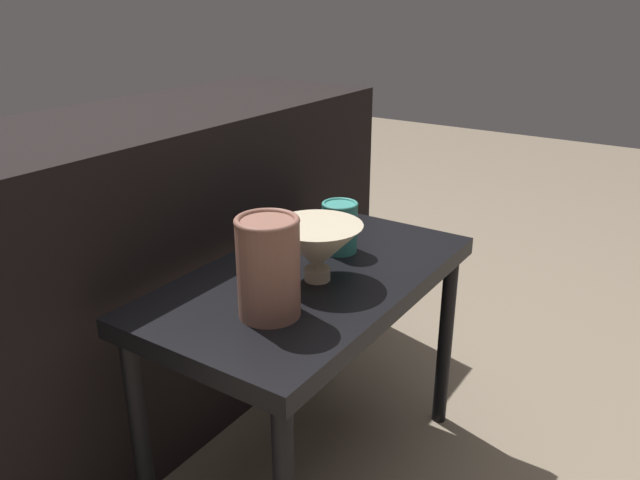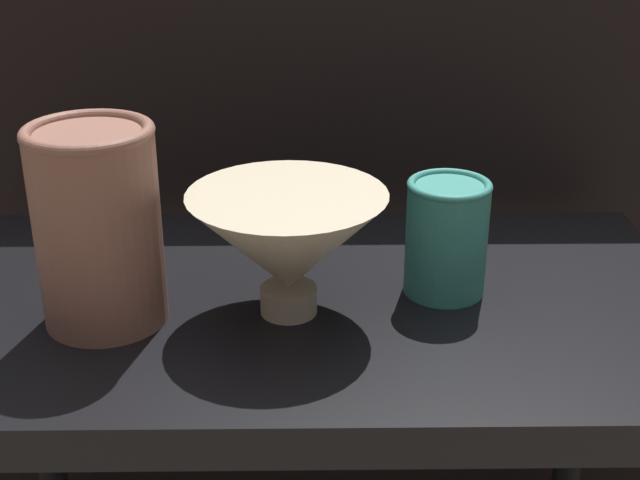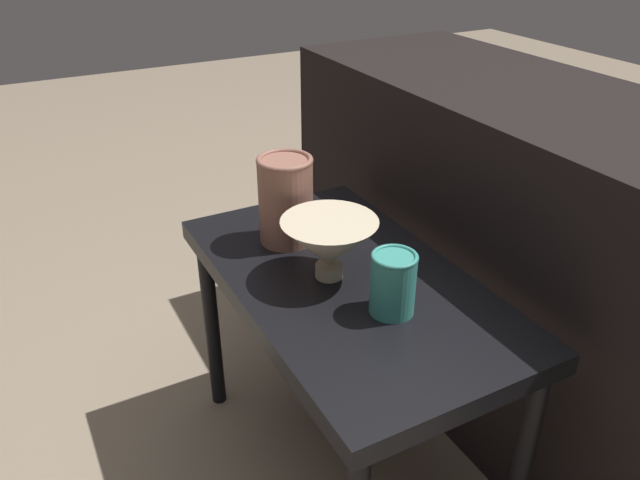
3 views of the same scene
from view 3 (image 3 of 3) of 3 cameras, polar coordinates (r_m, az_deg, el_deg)
ground_plane at (r=1.55m, az=2.06°, el=-19.86°), size 8.00×8.00×0.00m
table at (r=1.24m, az=2.43°, el=-5.83°), size 0.76×0.43×0.52m
couch_backdrop at (r=1.57m, az=19.15°, el=-2.21°), size 1.48×0.50×0.79m
bowl at (r=1.17m, az=0.85°, el=-0.35°), size 0.18×0.18×0.12m
vase_textured_left at (r=1.29m, az=-3.15°, el=3.78°), size 0.12×0.12×0.19m
vase_colorful_right at (r=1.09m, az=6.69°, el=-3.88°), size 0.08×0.08×0.12m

